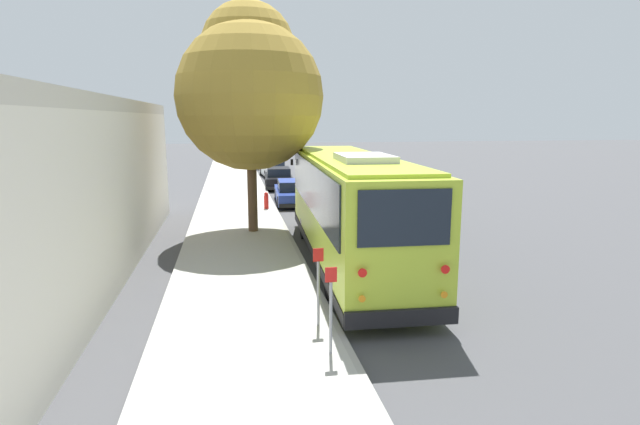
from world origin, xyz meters
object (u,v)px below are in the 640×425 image
Objects in this scene: street_tree at (249,86)px; sign_post_near at (331,309)px; parked_sedan_silver at (273,169)px; shuttle_bus at (349,203)px; parked_sedan_blue at (292,193)px; parked_sedan_black at (279,178)px; parked_sedan_maroon at (262,156)px; fire_hydrant at (266,200)px; sign_post_far at (318,286)px; parked_sedan_white at (268,161)px.

street_tree is 11.82m from sign_post_near.
street_tree is (-19.30, 2.49, 5.05)m from parked_sedan_silver.
shuttle_bus is 23.92m from parked_sedan_silver.
parked_sedan_black reaches higher than parked_sedan_blue.
shuttle_bus reaches higher than parked_sedan_maroon.
fire_hydrant is at bearing 14.17° from shuttle_bus.
parked_sedan_blue is 16.37m from sign_post_far.
parked_sedan_white reaches higher than fire_hydrant.
shuttle_bus is 17.67m from parked_sedan_black.
parked_sedan_black is 14.16m from street_tree.
sign_post_near is (-6.26, 1.84, -0.90)m from shuttle_bus.
parked_sedan_black is 2.80× the size of sign_post_near.
parked_sedan_blue is at bearing -176.00° from parked_sedan_white.
parked_sedan_white is at bearing -2.70° from sign_post_far.
street_tree is (-13.04, 2.28, 5.03)m from parked_sedan_black.
street_tree reaches higher than sign_post_near.
parked_sedan_white is (7.30, -0.14, -0.01)m from parked_sedan_silver.
parked_sedan_blue is at bearing 4.40° from shuttle_bus.
parked_sedan_black is 1.10× the size of parked_sedan_silver.
parked_sedan_black is at bearing -9.58° from fire_hydrant.
fire_hydrant is (9.18, 1.91, -1.35)m from shuttle_bus.
parked_sedan_white is 5.73× the size of fire_hydrant.
parked_sedan_blue is 2.75× the size of sign_post_far.
street_tree is at bearing 169.40° from fire_hydrant.
parked_sedan_maroon is (37.62, 0.25, -1.31)m from shuttle_bus.
street_tree is (-6.79, 2.38, 5.07)m from parked_sedan_blue.
parked_sedan_white is at bearing -5.25° from parked_sedan_silver.
parked_sedan_silver reaches higher than parked_sedan_white.
street_tree is at bearing 177.11° from parked_sedan_maroon.
sign_post_far is at bearing 172.75° from parked_sedan_silver.
parked_sedan_silver is 28.86m from sign_post_far.
fire_hydrant is (-2.18, 1.52, -0.03)m from parked_sedan_blue.
parked_sedan_maroon is 42.58m from sign_post_far.
sign_post_far is at bearing -174.44° from street_tree.
sign_post_far is at bearing 177.43° from parked_sedan_blue.
sign_post_far is (-9.51, -0.93, -4.64)m from street_tree.
sign_post_near reaches higher than parked_sedan_silver.
parked_sedan_black is at bearing -9.94° from street_tree.
parked_sedan_black is at bearing 174.00° from parked_sedan_silver.
fire_hydrant is at bearing 147.72° from parked_sedan_blue.
shuttle_bus is at bearing -20.45° from sign_post_far.
parked_sedan_black is 20.00m from parked_sedan_maroon.
parked_sedan_blue is at bearing -175.79° from parked_sedan_black.
shuttle_bus reaches higher than sign_post_far.
sign_post_far reaches higher than parked_sedan_silver.
parked_sedan_maroon reaches higher than parked_sedan_blue.
street_tree reaches higher than fire_hydrant.
parked_sedan_maroon is (20.00, -0.24, -0.01)m from parked_sedan_black.
parked_sedan_silver is 30.18m from sign_post_near.
parked_sedan_blue is at bearing 175.36° from parked_sedan_silver.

